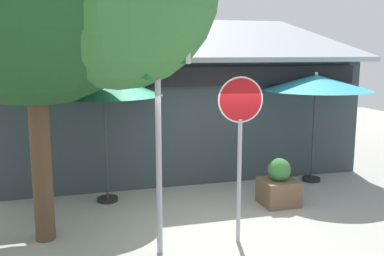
{
  "coord_description": "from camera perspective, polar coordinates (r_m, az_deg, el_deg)",
  "views": [
    {
      "loc": [
        -2.21,
        -7.31,
        3.15
      ],
      "look_at": [
        0.18,
        1.2,
        1.6
      ],
      "focal_mm": 40.64,
      "sensor_mm": 36.0,
      "label": 1
    }
  ],
  "objects": [
    {
      "name": "street_sign_post",
      "position": [
        6.61,
        -4.39,
        -0.69
      ],
      "size": [
        0.82,
        0.77,
        3.16
      ],
      "color": "#A8AAB2",
      "rests_on": "ground"
    },
    {
      "name": "stop_sign",
      "position": [
        7.05,
        6.32,
        -0.18
      ],
      "size": [
        0.74,
        0.09,
        2.77
      ],
      "color": "#A8AAB2",
      "rests_on": "ground"
    },
    {
      "name": "cafe_building",
      "position": [
        12.47,
        -2.55,
        2.69
      ],
      "size": [
        9.28,
        5.42,
        4.24
      ],
      "color": "#333D42",
      "rests_on": "ground"
    },
    {
      "name": "patio_umbrella_forest_green_left",
      "position": [
        9.1,
        -11.52,
        5.61
      ],
      "size": [
        2.44,
        2.44,
        2.82
      ],
      "color": "black",
      "rests_on": "ground"
    },
    {
      "name": "patio_umbrella_teal_center",
      "position": [
        10.83,
        15.94,
        5.68
      ],
      "size": [
        2.64,
        2.64,
        2.68
      ],
      "color": "black",
      "rests_on": "ground"
    },
    {
      "name": "ground_plane",
      "position": [
        8.28,
        1.08,
        -12.79
      ],
      "size": [
        28.0,
        28.0,
        0.1
      ],
      "primitive_type": "cube",
      "color": "#9E9B93"
    },
    {
      "name": "sidewalk_planter",
      "position": [
        9.3,
        11.3,
        -7.44
      ],
      "size": [
        0.72,
        0.72,
        0.99
      ],
      "color": "brown",
      "rests_on": "ground"
    }
  ]
}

